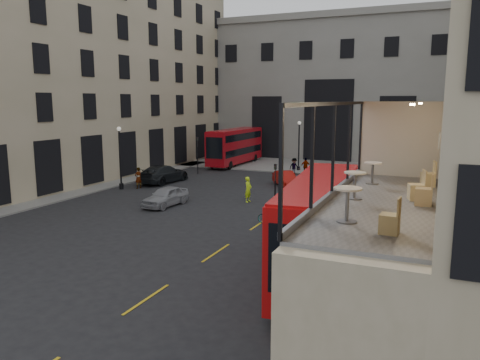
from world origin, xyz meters
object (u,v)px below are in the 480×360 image
at_px(traffic_light_far, 198,150).
at_px(cafe_chair_a, 390,223).
at_px(street_lamp_a, 120,161).
at_px(pedestrian_c, 306,166).
at_px(cafe_table_mid, 355,181).
at_px(car_a, 166,196).
at_px(traffic_light_near, 275,187).
at_px(pedestrian_d, 402,169).
at_px(bicycle, 271,217).
at_px(car_b, 286,179).
at_px(cyclist, 248,189).
at_px(pedestrian_b, 294,166).
at_px(bus_far, 235,145).
at_px(bus_near, 321,223).
at_px(cafe_table_far, 373,170).
at_px(pedestrian_e, 138,178).
at_px(car_c, 164,174).
at_px(cafe_chair_d, 428,179).
at_px(cafe_chair_c, 417,191).
at_px(street_lamp_b, 299,149).
at_px(pedestrian_a, 234,160).
at_px(cafe_table_near, 347,199).
at_px(cafe_chair_b, 424,195).

relative_size(traffic_light_far, cafe_chair_a, 4.54).
distance_m(street_lamp_a, pedestrian_c, 18.58).
bearing_deg(cafe_table_mid, car_a, 138.25).
bearing_deg(car_a, traffic_light_near, -8.11).
bearing_deg(traffic_light_far, pedestrian_d, 13.67).
height_order(street_lamp_a, bicycle, street_lamp_a).
xyz_separation_m(car_b, cyclist, (-0.52, -7.41, 0.30)).
relative_size(cyclist, pedestrian_b, 1.12).
distance_m(traffic_light_near, street_lamp_a, 17.09).
distance_m(bus_far, cyclist, 20.34).
relative_size(bus_near, cafe_table_mid, 13.22).
relative_size(bicycle, cafe_table_far, 2.21).
relative_size(car_b, pedestrian_c, 2.28).
distance_m(street_lamp_a, pedestrian_e, 2.06).
distance_m(car_c, cyclist, 11.33).
height_order(cafe_table_far, cafe_chair_d, cafe_chair_d).
xyz_separation_m(cafe_table_mid, cafe_chair_d, (1.98, 3.11, -0.28)).
bearing_deg(bicycle, pedestrian_d, -15.28).
xyz_separation_m(traffic_light_near, cafe_chair_c, (8.43, -11.43, 2.45)).
bearing_deg(bus_near, cafe_chair_d, -24.18).
bearing_deg(bicycle, bus_near, -145.42).
xyz_separation_m(street_lamp_b, bicycle, (4.65, -21.70, -1.95)).
bearing_deg(cafe_table_mid, pedestrian_b, 109.90).
height_order(traffic_light_far, cafe_table_mid, cafe_table_mid).
distance_m(street_lamp_a, cafe_table_mid, 29.08).
distance_m(pedestrian_b, pedestrian_e, 16.15).
relative_size(street_lamp_a, bicycle, 3.12).
bearing_deg(car_a, street_lamp_b, 83.14).
distance_m(traffic_light_far, pedestrian_e, 9.31).
xyz_separation_m(street_lamp_a, pedestrian_b, (11.31, 13.42, -1.54)).
bearing_deg(traffic_light_near, bus_far, 119.09).
distance_m(bus_near, cafe_chair_c, 6.41).
distance_m(traffic_light_near, car_b, 13.60).
height_order(pedestrian_a, cafe_table_near, cafe_table_near).
bearing_deg(cafe_chair_d, pedestrian_d, 95.83).
distance_m(car_a, pedestrian_a, 20.23).
height_order(cafe_chair_a, cafe_chair_d, cafe_chair_d).
distance_m(cyclist, cafe_table_near, 23.61).
height_order(street_lamp_b, pedestrian_d, street_lamp_b).
bearing_deg(bus_far, pedestrian_d, -8.89).
bearing_deg(car_c, pedestrian_c, -134.02).
xyz_separation_m(pedestrian_e, cafe_table_near, (21.84, -21.69, 4.25)).
relative_size(car_c, cafe_chair_a, 6.75).
xyz_separation_m(bus_far, car_c, (-1.22, -13.54, -1.53)).
bearing_deg(car_b, cyclist, -129.45).
relative_size(street_lamp_a, cafe_chair_a, 6.37).
relative_size(pedestrian_b, cafe_table_near, 1.99).
bearing_deg(street_lamp_a, pedestrian_a, 77.69).
relative_size(car_b, cafe_chair_b, 4.29).
bearing_deg(street_lamp_b, cafe_table_far, -69.22).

